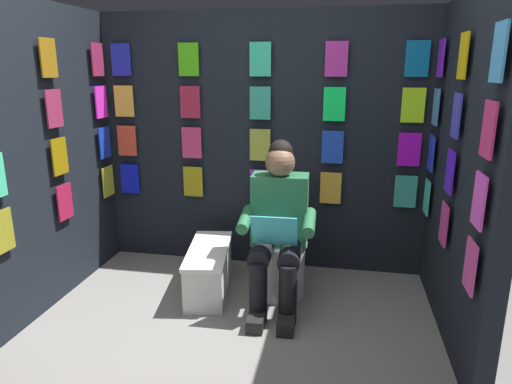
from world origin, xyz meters
TOP-DOWN VIEW (x-y plane):
  - ground_plane at (0.00, 0.00)m, footprint 30.00×30.00m
  - display_wall_back at (0.00, -1.66)m, footprint 2.80×0.14m
  - display_wall_left at (-1.40, -0.80)m, footprint 0.14×1.61m
  - display_wall_right at (1.40, -0.80)m, footprint 0.14×1.61m
  - toilet at (-0.24, -1.15)m, footprint 0.41×0.56m
  - person_reading at (-0.25, -0.92)m, footprint 0.53×0.69m
  - comic_longbox_near at (0.29, -1.01)m, footprint 0.41×0.80m

SIDE VIEW (x-z plane):
  - ground_plane at x=0.00m, z-range 0.00..0.00m
  - comic_longbox_near at x=0.29m, z-range 0.00..0.36m
  - toilet at x=-0.24m, z-range -0.06..0.71m
  - person_reading at x=-0.25m, z-range 0.00..1.20m
  - display_wall_back at x=0.00m, z-range 0.00..2.12m
  - display_wall_left at x=-1.40m, z-range 0.00..2.12m
  - display_wall_right at x=1.40m, z-range 0.00..2.12m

